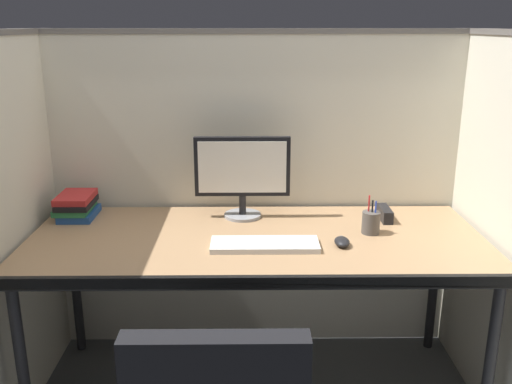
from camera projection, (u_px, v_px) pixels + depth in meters
name	position (u px, v px, depth m)	size (l,w,h in m)	color
cubicle_partition_rear	(255.00, 194.00, 2.74)	(2.21, 0.06, 1.57)	beige
cubicle_partition_left	(6.00, 235.00, 2.21)	(0.06, 1.41, 1.57)	beige
cubicle_partition_right	(505.00, 233.00, 2.23)	(0.06, 1.41, 1.57)	beige
desk	(256.00, 249.00, 2.34)	(1.90, 0.80, 0.74)	#997551
monitor_center	(242.00, 171.00, 2.51)	(0.43, 0.17, 0.37)	gray
keyboard_main	(265.00, 245.00, 2.22)	(0.43, 0.15, 0.02)	silver
computer_mouse	(342.00, 242.00, 2.23)	(0.06, 0.10, 0.04)	black
book_stack	(77.00, 206.00, 2.55)	(0.17, 0.22, 0.11)	#1E478C
pen_cup	(371.00, 222.00, 2.36)	(0.08, 0.08, 0.16)	#4C4742
red_stapler	(385.00, 214.00, 2.53)	(0.04, 0.15, 0.06)	black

